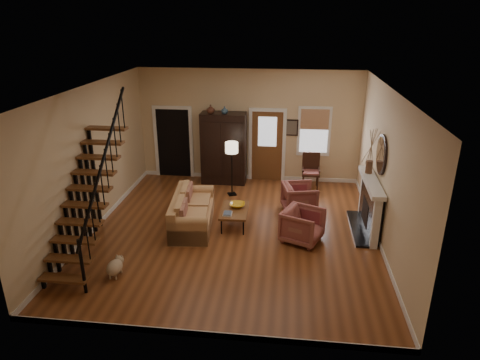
# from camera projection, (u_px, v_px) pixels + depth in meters

# --- Properties ---
(room) EXTENTS (7.00, 7.33, 3.30)m
(room) POSITION_uv_depth(u_px,v_px,m) (226.00, 147.00, 11.06)
(room) COLOR brown
(room) RESTS_ON ground
(staircase) EXTENTS (0.94, 2.80, 3.20)m
(staircase) POSITION_uv_depth(u_px,v_px,m) (85.00, 184.00, 8.44)
(staircase) COLOR brown
(staircase) RESTS_ON ground
(fireplace) EXTENTS (0.33, 1.95, 2.30)m
(fireplace) POSITION_uv_depth(u_px,v_px,m) (372.00, 201.00, 9.78)
(fireplace) COLOR black
(fireplace) RESTS_ON ground
(armoire) EXTENTS (1.30, 0.60, 2.10)m
(armoire) POSITION_uv_depth(u_px,v_px,m) (224.00, 148.00, 12.54)
(armoire) COLOR black
(armoire) RESTS_ON ground
(vase_a) EXTENTS (0.24, 0.24, 0.25)m
(vase_a) POSITION_uv_depth(u_px,v_px,m) (211.00, 109.00, 12.06)
(vase_a) COLOR #4C2619
(vase_a) RESTS_ON armoire
(vase_b) EXTENTS (0.20, 0.20, 0.21)m
(vase_b) POSITION_uv_depth(u_px,v_px,m) (225.00, 110.00, 12.02)
(vase_b) COLOR #334C60
(vase_b) RESTS_ON armoire
(sofa) EXTENTS (1.09, 2.12, 0.76)m
(sofa) POSITION_uv_depth(u_px,v_px,m) (192.00, 211.00, 10.10)
(sofa) COLOR tan
(sofa) RESTS_ON ground
(coffee_table) EXTENTS (0.66, 1.10, 0.41)m
(coffee_table) POSITION_uv_depth(u_px,v_px,m) (234.00, 217.00, 10.19)
(coffee_table) COLOR brown
(coffee_table) RESTS_ON ground
(bowl) EXTENTS (0.37, 0.37, 0.09)m
(bowl) POSITION_uv_depth(u_px,v_px,m) (237.00, 205.00, 10.23)
(bowl) COLOR gold
(bowl) RESTS_ON coffee_table
(books) EXTENTS (0.20, 0.27, 0.05)m
(books) POSITION_uv_depth(u_px,v_px,m) (228.00, 214.00, 9.84)
(books) COLOR beige
(books) RESTS_ON coffee_table
(armchair_left) EXTENTS (1.07, 1.06, 0.75)m
(armchair_left) POSITION_uv_depth(u_px,v_px,m) (303.00, 226.00, 9.42)
(armchair_left) COLOR maroon
(armchair_left) RESTS_ON ground
(armchair_right) EXTENTS (0.97, 0.96, 0.75)m
(armchair_right) POSITION_uv_depth(u_px,v_px,m) (300.00, 198.00, 10.83)
(armchair_right) COLOR maroon
(armchair_right) RESTS_ON ground
(floor_lamp) EXTENTS (0.46, 0.46, 1.52)m
(floor_lamp) POSITION_uv_depth(u_px,v_px,m) (232.00, 169.00, 11.71)
(floor_lamp) COLOR black
(floor_lamp) RESTS_ON ground
(side_chair) EXTENTS (0.54, 0.54, 1.02)m
(side_chair) POSITION_uv_depth(u_px,v_px,m) (311.00, 171.00, 12.27)
(side_chair) COLOR #321A10
(side_chair) RESTS_ON ground
(dog) EXTENTS (0.30, 0.49, 0.34)m
(dog) POSITION_uv_depth(u_px,v_px,m) (115.00, 268.00, 8.20)
(dog) COLOR tan
(dog) RESTS_ON ground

